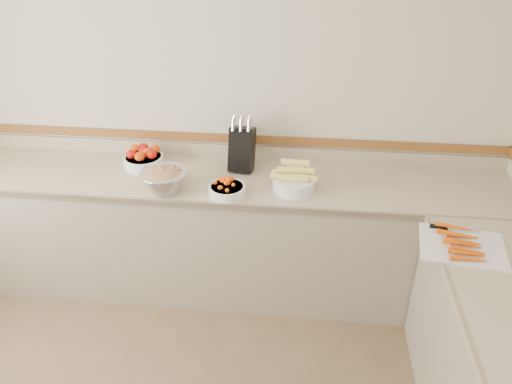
# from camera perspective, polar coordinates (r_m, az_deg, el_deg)

# --- Properties ---
(back_wall) EXTENTS (4.00, 0.00, 4.00)m
(back_wall) POSITION_cam_1_polar(r_m,az_deg,el_deg) (3.46, -4.68, 10.06)
(back_wall) COLOR beige
(back_wall) RESTS_ON ground_plane
(counter_back) EXTENTS (4.00, 0.65, 1.08)m
(counter_back) POSITION_cam_1_polar(r_m,az_deg,el_deg) (3.57, -5.04, -4.62)
(counter_back) COLOR tan
(counter_back) RESTS_ON ground_plane
(knife_block) EXTENTS (0.18, 0.21, 0.39)m
(knife_block) POSITION_cam_1_polar(r_m,az_deg,el_deg) (3.36, -1.62, 5.05)
(knife_block) COLOR black
(knife_block) RESTS_ON counter_back
(tomato_bowl) EXTENTS (0.28, 0.28, 0.14)m
(tomato_bowl) POSITION_cam_1_polar(r_m,az_deg,el_deg) (3.53, -12.72, 3.81)
(tomato_bowl) COLOR white
(tomato_bowl) RESTS_ON counter_back
(cherry_tomato_bowl) EXTENTS (0.23, 0.23, 0.12)m
(cherry_tomato_bowl) POSITION_cam_1_polar(r_m,az_deg,el_deg) (3.12, -3.33, 0.39)
(cherry_tomato_bowl) COLOR white
(cherry_tomato_bowl) RESTS_ON counter_back
(corn_bowl) EXTENTS (0.30, 0.27, 0.20)m
(corn_bowl) POSITION_cam_1_polar(r_m,az_deg,el_deg) (3.16, 4.35, 1.33)
(corn_bowl) COLOR white
(corn_bowl) RESTS_ON counter_back
(rhubarb_bowl) EXTENTS (0.30, 0.30, 0.17)m
(rhubarb_bowl) POSITION_cam_1_polar(r_m,az_deg,el_deg) (3.18, -10.41, 1.47)
(rhubarb_bowl) COLOR #B2B2BA
(rhubarb_bowl) RESTS_ON counter_back
(cutting_board) EXTENTS (0.48, 0.40, 0.06)m
(cutting_board) POSITION_cam_1_polar(r_m,az_deg,el_deg) (2.88, 22.54, -5.60)
(cutting_board) COLOR white
(cutting_board) RESTS_ON counter_right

